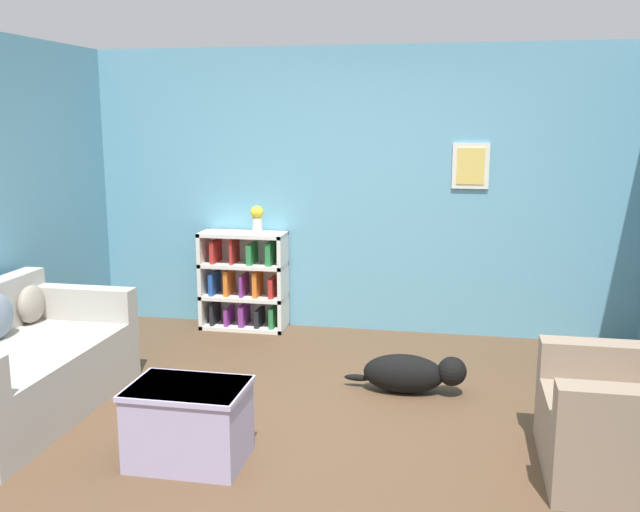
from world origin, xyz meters
name	(u,v)px	position (x,y,z in m)	size (l,w,h in m)	color
ground_plane	(308,426)	(0.00, 0.00, 0.00)	(14.00, 14.00, 0.00)	brown
wall_back	(359,191)	(0.00, 2.25, 1.30)	(5.60, 0.13, 2.60)	#609EB7
couch	(9,369)	(-2.01, -0.19, 0.32)	(0.93, 1.75, 0.82)	#ADA89E
bookshelf	(245,282)	(-1.05, 2.04, 0.45)	(0.80, 0.32, 0.92)	silver
coffee_table	(189,421)	(-0.58, -0.61, 0.25)	(0.67, 0.48, 0.47)	#ADA3CC
dog	(412,373)	(0.62, 0.70, 0.15)	(0.89, 0.26, 0.29)	black
vase	(257,218)	(-0.91, 2.02, 1.06)	(0.12, 0.12, 0.25)	silver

